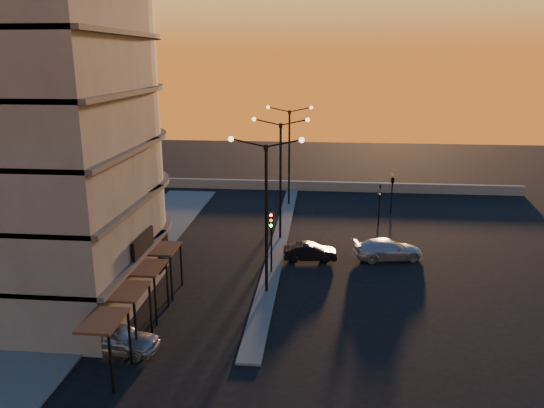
{
  "coord_description": "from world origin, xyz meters",
  "views": [
    {
      "loc": [
        3.23,
        -29.43,
        13.79
      ],
      "look_at": [
        -0.3,
        6.47,
        3.8
      ],
      "focal_mm": 35.0,
      "sensor_mm": 36.0,
      "label": 1
    }
  ],
  "objects": [
    {
      "name": "sidewalk_west",
      "position": [
        -10.5,
        4.0,
        0.06
      ],
      "size": [
        5.0,
        40.0,
        0.12
      ],
      "primitive_type": "cube",
      "color": "#4E4E4C",
      "rests_on": "ground"
    },
    {
      "name": "streetlamp_near",
      "position": [
        0.0,
        0.0,
        5.59
      ],
      "size": [
        4.32,
        0.32,
        9.51
      ],
      "color": "black",
      "rests_on": "ground"
    },
    {
      "name": "parapet",
      "position": [
        2.0,
        26.0,
        0.5
      ],
      "size": [
        44.0,
        0.5,
        1.0
      ],
      "primitive_type": "cube",
      "color": "slate",
      "rests_on": "ground"
    },
    {
      "name": "car_sedan",
      "position": [
        2.46,
        5.63,
        0.62
      ],
      "size": [
        3.85,
        1.67,
        1.23
      ],
      "primitive_type": "imported",
      "rotation": [
        0.0,
        0.0,
        1.67
      ],
      "color": "black",
      "rests_on": "ground"
    },
    {
      "name": "building",
      "position": [
        -14.0,
        0.03,
        11.91
      ],
      "size": [
        14.35,
        17.08,
        25.0
      ],
      "color": "#635F57",
      "rests_on": "ground"
    },
    {
      "name": "ground",
      "position": [
        0.0,
        0.0,
        0.0
      ],
      "size": [
        120.0,
        120.0,
        0.0
      ],
      "primitive_type": "plane",
      "color": "black",
      "rests_on": "ground"
    },
    {
      "name": "median",
      "position": [
        0.0,
        10.0,
        0.06
      ],
      "size": [
        1.2,
        36.0,
        0.12
      ],
      "primitive_type": "cube",
      "color": "#4E4E4C",
      "rests_on": "ground"
    },
    {
      "name": "car_wagon",
      "position": [
        7.95,
        6.4,
        0.71
      ],
      "size": [
        5.17,
        2.87,
        1.42
      ],
      "primitive_type": "imported",
      "rotation": [
        0.0,
        0.0,
        1.76
      ],
      "color": "#B0B1B8",
      "rests_on": "ground"
    },
    {
      "name": "signal_east_b",
      "position": [
        9.5,
        18.0,
        3.1
      ],
      "size": [
        0.42,
        1.99,
        3.6
      ],
      "color": "black",
      "rests_on": "ground"
    },
    {
      "name": "car_hatchback",
      "position": [
        -6.5,
        -7.3,
        0.7
      ],
      "size": [
        4.29,
        2.17,
        1.4
      ],
      "primitive_type": "imported",
      "rotation": [
        0.0,
        0.0,
        1.44
      ],
      "color": "#9EA1A5",
      "rests_on": "ground"
    },
    {
      "name": "signal_east_a",
      "position": [
        8.0,
        14.0,
        1.93
      ],
      "size": [
        0.13,
        0.16,
        3.6
      ],
      "color": "black",
      "rests_on": "ground"
    },
    {
      "name": "traffic_light_main",
      "position": [
        0.0,
        2.87,
        2.89
      ],
      "size": [
        0.28,
        0.44,
        4.25
      ],
      "color": "black",
      "rests_on": "ground"
    },
    {
      "name": "streetlamp_far",
      "position": [
        0.0,
        20.0,
        5.59
      ],
      "size": [
        4.32,
        0.32,
        9.51
      ],
      "color": "black",
      "rests_on": "ground"
    },
    {
      "name": "streetlamp_mid",
      "position": [
        0.0,
        10.0,
        5.59
      ],
      "size": [
        4.32,
        0.32,
        9.51
      ],
      "color": "black",
      "rests_on": "ground"
    }
  ]
}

